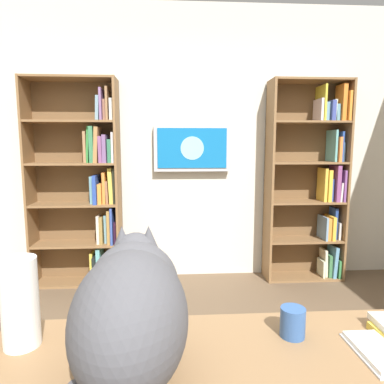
{
  "coord_description": "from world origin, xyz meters",
  "views": [
    {
      "loc": [
        0.21,
        1.24,
        1.34
      ],
      "look_at": [
        0.07,
        -1.09,
        1.02
      ],
      "focal_mm": 31.94,
      "sensor_mm": 36.0,
      "label": 1
    }
  ],
  "objects_px": {
    "bookshelf_right": "(87,189)",
    "cat": "(132,306)",
    "coffee_mug": "(293,322)",
    "wall_mounted_tv": "(192,148)",
    "paper_towel_roll": "(20,302)",
    "bookshelf_left": "(314,181)"
  },
  "relations": [
    {
      "from": "coffee_mug",
      "to": "cat",
      "type": "bearing_deg",
      "value": 15.73
    },
    {
      "from": "cat",
      "to": "wall_mounted_tv",
      "type": "bearing_deg",
      "value": -97.27
    },
    {
      "from": "bookshelf_right",
      "to": "cat",
      "type": "bearing_deg",
      "value": 106.0
    },
    {
      "from": "bookshelf_right",
      "to": "cat",
      "type": "distance_m",
      "value": 2.52
    },
    {
      "from": "cat",
      "to": "paper_towel_roll",
      "type": "bearing_deg",
      "value": -22.03
    },
    {
      "from": "bookshelf_left",
      "to": "bookshelf_right",
      "type": "xyz_separation_m",
      "value": [
        2.23,
        -0.0,
        -0.06
      ]
    },
    {
      "from": "bookshelf_right",
      "to": "cat",
      "type": "relative_size",
      "value": 3.28
    },
    {
      "from": "wall_mounted_tv",
      "to": "cat",
      "type": "relative_size",
      "value": 1.25
    },
    {
      "from": "wall_mounted_tv",
      "to": "coffee_mug",
      "type": "xyz_separation_m",
      "value": [
        -0.18,
        2.37,
        -0.54
      ]
    },
    {
      "from": "bookshelf_left",
      "to": "wall_mounted_tv",
      "type": "distance_m",
      "value": 1.26
    },
    {
      "from": "bookshelf_right",
      "to": "wall_mounted_tv",
      "type": "xyz_separation_m",
      "value": [
        -1.02,
        -0.08,
        0.39
      ]
    },
    {
      "from": "wall_mounted_tv",
      "to": "coffee_mug",
      "type": "relative_size",
      "value": 7.79
    },
    {
      "from": "cat",
      "to": "coffee_mug",
      "type": "height_order",
      "value": "cat"
    },
    {
      "from": "cat",
      "to": "paper_towel_roll",
      "type": "height_order",
      "value": "cat"
    },
    {
      "from": "cat",
      "to": "bookshelf_right",
      "type": "bearing_deg",
      "value": -74.0
    },
    {
      "from": "wall_mounted_tv",
      "to": "paper_towel_roll",
      "type": "relative_size",
      "value": 2.68
    },
    {
      "from": "bookshelf_right",
      "to": "paper_towel_roll",
      "type": "bearing_deg",
      "value": 98.49
    },
    {
      "from": "bookshelf_right",
      "to": "coffee_mug",
      "type": "height_order",
      "value": "bookshelf_right"
    },
    {
      "from": "coffee_mug",
      "to": "paper_towel_roll",
      "type": "bearing_deg",
      "value": -0.24
    },
    {
      "from": "wall_mounted_tv",
      "to": "paper_towel_roll",
      "type": "height_order",
      "value": "wall_mounted_tv"
    },
    {
      "from": "wall_mounted_tv",
      "to": "cat",
      "type": "bearing_deg",
      "value": 82.73
    },
    {
      "from": "bookshelf_left",
      "to": "paper_towel_roll",
      "type": "height_order",
      "value": "bookshelf_left"
    }
  ]
}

